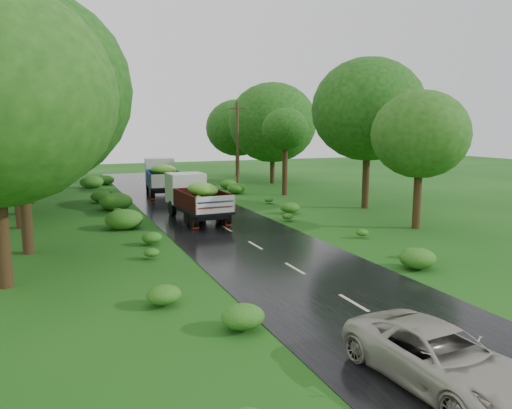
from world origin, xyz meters
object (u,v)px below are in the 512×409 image
truck_far (162,175)px  car (439,357)px  utility_pole (238,146)px  truck_near (195,195)px

truck_far → car: (-0.68, -31.13, -0.92)m
utility_pole → truck_near: bearing=-104.6°
utility_pole → truck_far: bearing=-172.3°
car → utility_pole: (6.62, 30.12, 3.09)m
truck_far → car: truck_far is taller
truck_near → car: size_ratio=1.39×
car → utility_pole: utility_pole is taller
truck_near → car: truck_near is taller
truck_near → truck_far: truck_far is taller
truck_far → car: size_ratio=1.53×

